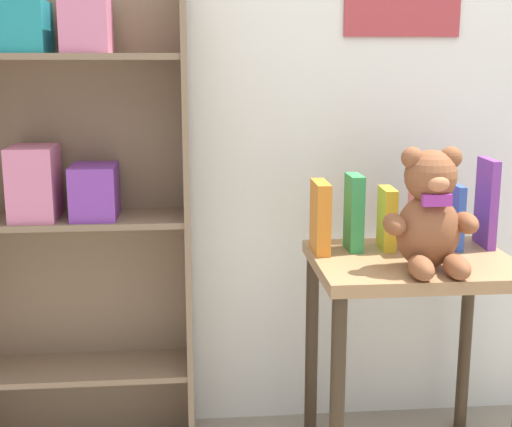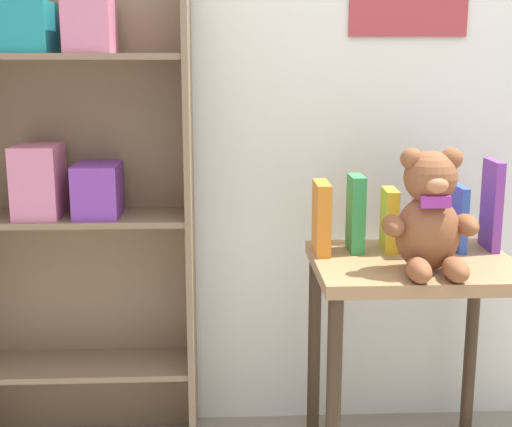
{
  "view_description": "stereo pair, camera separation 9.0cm",
  "coord_description": "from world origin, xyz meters",
  "px_view_note": "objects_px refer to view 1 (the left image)",
  "views": [
    {
      "loc": [
        -0.55,
        -0.83,
        1.21
      ],
      "look_at": [
        -0.37,
        1.12,
        0.78
      ],
      "focal_mm": 50.0,
      "sensor_mm": 36.0,
      "label": 1
    },
    {
      "loc": [
        -0.46,
        -0.84,
        1.21
      ],
      "look_at": [
        -0.37,
        1.12,
        0.78
      ],
      "focal_mm": 50.0,
      "sensor_mm": 36.0,
      "label": 2
    }
  ],
  "objects_px": {
    "book_standing_blue": "(454,216)",
    "book_standing_yellow": "(387,218)",
    "book_standing_green": "(354,213)",
    "book_standing_purple": "(486,203)",
    "display_table": "(411,296)",
    "book_standing_orange": "(320,217)",
    "bookshelf_side": "(67,191)",
    "teddy_bear": "(430,215)",
    "book_standing_pink": "(422,207)"
  },
  "relations": [
    {
      "from": "book_standing_purple",
      "to": "book_standing_pink",
      "type": "bearing_deg",
      "value": -172.59
    },
    {
      "from": "book_standing_purple",
      "to": "bookshelf_side",
      "type": "bearing_deg",
      "value": 176.92
    },
    {
      "from": "display_table",
      "to": "book_standing_pink",
      "type": "xyz_separation_m",
      "value": [
        0.05,
        0.09,
        0.24
      ]
    },
    {
      "from": "book_standing_blue",
      "to": "book_standing_purple",
      "type": "distance_m",
      "value": 0.11
    },
    {
      "from": "book_standing_yellow",
      "to": "book_standing_blue",
      "type": "xyz_separation_m",
      "value": [
        0.2,
        -0.01,
        0.0
      ]
    },
    {
      "from": "teddy_bear",
      "to": "book_standing_purple",
      "type": "bearing_deg",
      "value": 41.98
    },
    {
      "from": "book_standing_orange",
      "to": "book_standing_pink",
      "type": "distance_m",
      "value": 0.3
    },
    {
      "from": "bookshelf_side",
      "to": "book_standing_blue",
      "type": "bearing_deg",
      "value": -6.48
    },
    {
      "from": "book_standing_green",
      "to": "book_standing_purple",
      "type": "height_order",
      "value": "book_standing_purple"
    },
    {
      "from": "book_standing_orange",
      "to": "book_standing_green",
      "type": "height_order",
      "value": "book_standing_green"
    },
    {
      "from": "bookshelf_side",
      "to": "book_standing_pink",
      "type": "distance_m",
      "value": 1.06
    },
    {
      "from": "book_standing_orange",
      "to": "book_standing_yellow",
      "type": "relative_size",
      "value": 1.13
    },
    {
      "from": "book_standing_yellow",
      "to": "book_standing_purple",
      "type": "xyz_separation_m",
      "value": [
        0.3,
        0.0,
        0.04
      ]
    },
    {
      "from": "teddy_bear",
      "to": "book_standing_blue",
      "type": "bearing_deg",
      "value": 55.22
    },
    {
      "from": "bookshelf_side",
      "to": "teddy_bear",
      "type": "relative_size",
      "value": 4.49
    },
    {
      "from": "display_table",
      "to": "book_standing_pink",
      "type": "bearing_deg",
      "value": 61.9
    },
    {
      "from": "bookshelf_side",
      "to": "book_standing_yellow",
      "type": "relative_size",
      "value": 8.1
    },
    {
      "from": "teddy_bear",
      "to": "book_standing_orange",
      "type": "xyz_separation_m",
      "value": [
        -0.26,
        0.21,
        -0.05
      ]
    },
    {
      "from": "bookshelf_side",
      "to": "book_standing_blue",
      "type": "xyz_separation_m",
      "value": [
        1.15,
        -0.13,
        -0.07
      ]
    },
    {
      "from": "book_standing_blue",
      "to": "book_standing_purple",
      "type": "xyz_separation_m",
      "value": [
        0.1,
        0.01,
        0.04
      ]
    },
    {
      "from": "book_standing_green",
      "to": "display_table",
      "type": "bearing_deg",
      "value": -34.34
    },
    {
      "from": "bookshelf_side",
      "to": "book_standing_orange",
      "type": "relative_size",
      "value": 7.15
    },
    {
      "from": "teddy_bear",
      "to": "bookshelf_side",
      "type": "bearing_deg",
      "value": 160.96
    },
    {
      "from": "teddy_bear",
      "to": "book_standing_pink",
      "type": "height_order",
      "value": "teddy_bear"
    },
    {
      "from": "bookshelf_side",
      "to": "display_table",
      "type": "height_order",
      "value": "bookshelf_side"
    },
    {
      "from": "book_standing_pink",
      "to": "display_table",
      "type": "bearing_deg",
      "value": -118.31
    },
    {
      "from": "bookshelf_side",
      "to": "book_standing_pink",
      "type": "bearing_deg",
      "value": -7.48
    },
    {
      "from": "bookshelf_side",
      "to": "book_standing_blue",
      "type": "height_order",
      "value": "bookshelf_side"
    },
    {
      "from": "display_table",
      "to": "book_standing_purple",
      "type": "height_order",
      "value": "book_standing_purple"
    },
    {
      "from": "bookshelf_side",
      "to": "book_standing_orange",
      "type": "height_order",
      "value": "bookshelf_side"
    },
    {
      "from": "bookshelf_side",
      "to": "book_standing_yellow",
      "type": "bearing_deg",
      "value": -7.51
    },
    {
      "from": "display_table",
      "to": "book_standing_green",
      "type": "relative_size",
      "value": 2.91
    },
    {
      "from": "book_standing_orange",
      "to": "book_standing_blue",
      "type": "distance_m",
      "value": 0.41
    },
    {
      "from": "book_standing_pink",
      "to": "book_standing_blue",
      "type": "xyz_separation_m",
      "value": [
        0.1,
        0.01,
        -0.03
      ]
    },
    {
      "from": "display_table",
      "to": "bookshelf_side",
      "type": "bearing_deg",
      "value": 166.87
    },
    {
      "from": "display_table",
      "to": "book_standing_orange",
      "type": "distance_m",
      "value": 0.35
    },
    {
      "from": "book_standing_green",
      "to": "book_standing_purple",
      "type": "xyz_separation_m",
      "value": [
        0.41,
        0.01,
        0.02
      ]
    },
    {
      "from": "display_table",
      "to": "book_standing_green",
      "type": "bearing_deg",
      "value": 146.2
    },
    {
      "from": "teddy_bear",
      "to": "book_standing_pink",
      "type": "bearing_deg",
      "value": 77.1
    },
    {
      "from": "book_standing_green",
      "to": "book_standing_blue",
      "type": "height_order",
      "value": "book_standing_green"
    },
    {
      "from": "book_standing_blue",
      "to": "book_standing_yellow",
      "type": "bearing_deg",
      "value": 178.19
    },
    {
      "from": "book_standing_pink",
      "to": "book_standing_blue",
      "type": "relative_size",
      "value": 1.33
    },
    {
      "from": "teddy_bear",
      "to": "book_standing_blue",
      "type": "xyz_separation_m",
      "value": [
        0.15,
        0.21,
        -0.05
      ]
    },
    {
      "from": "teddy_bear",
      "to": "book_standing_blue",
      "type": "height_order",
      "value": "teddy_bear"
    },
    {
      "from": "display_table",
      "to": "book_standing_blue",
      "type": "relative_size",
      "value": 3.4
    },
    {
      "from": "display_table",
      "to": "book_standing_orange",
      "type": "bearing_deg",
      "value": 159.74
    },
    {
      "from": "teddy_bear",
      "to": "book_standing_green",
      "type": "xyz_separation_m",
      "value": [
        -0.16,
        0.21,
        -0.04
      ]
    },
    {
      "from": "display_table",
      "to": "book_standing_yellow",
      "type": "bearing_deg",
      "value": 115.18
    },
    {
      "from": "book_standing_green",
      "to": "book_standing_yellow",
      "type": "relative_size",
      "value": 1.23
    },
    {
      "from": "book_standing_green",
      "to": "book_standing_pink",
      "type": "distance_m",
      "value": 0.2
    }
  ]
}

